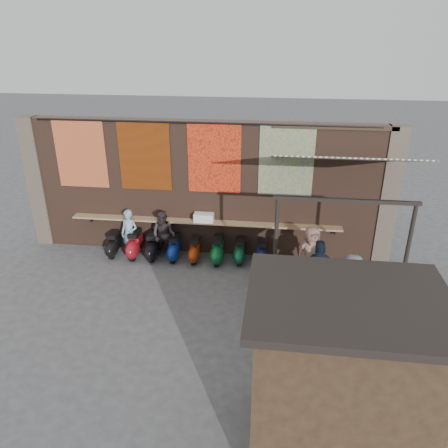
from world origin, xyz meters
name	(u,v)px	position (x,y,z in m)	size (l,w,h in m)	color
ground	(190,298)	(0.00, 0.00, 0.00)	(70.00, 70.00, 0.00)	#474749
brick_wall	(205,189)	(0.00, 2.70, 2.00)	(10.00, 0.40, 4.00)	brown
pier_left	(38,182)	(-5.20, 2.70, 2.00)	(0.50, 0.50, 4.00)	#4C4238
pier_right	(388,197)	(5.20, 2.70, 2.00)	(0.50, 0.50, 4.00)	#4C4238
eating_counter	(204,222)	(0.00, 2.33, 1.10)	(8.00, 0.32, 0.05)	#9E7A51
shelf_box	(204,218)	(0.00, 2.30, 1.26)	(0.58, 0.28, 0.26)	white
tapestry_redgold	(81,154)	(-3.60, 2.48, 3.00)	(1.50, 0.02, 2.00)	maroon
tapestry_sun	(145,156)	(-1.70, 2.48, 3.00)	(1.50, 0.02, 2.00)	#BB460B
tapestry_orange	(214,158)	(0.30, 2.48, 3.00)	(1.50, 0.02, 2.00)	#E1431C
tapestry_multi	(286,161)	(2.30, 2.48, 3.00)	(1.50, 0.02, 2.00)	#274092
hang_rail	(203,123)	(0.00, 2.47, 3.98)	(0.06, 0.06, 9.50)	black
scooter_stool_0	(114,245)	(-2.72, 2.00, 0.35)	(0.34, 0.75, 0.71)	black
scooter_stool_1	(135,245)	(-2.06, 1.98, 0.40)	(0.38, 0.85, 0.80)	maroon
scooter_stool_2	(153,246)	(-1.49, 1.97, 0.39)	(0.37, 0.82, 0.78)	black
scooter_stool_3	(174,248)	(-0.85, 1.98, 0.36)	(0.34, 0.76, 0.73)	navy
scooter_stool_4	(195,250)	(-0.22, 1.95, 0.35)	(0.33, 0.73, 0.70)	maroon
scooter_stool_5	(218,250)	(0.46, 1.96, 0.39)	(0.37, 0.81, 0.77)	#0C5729
scooter_stool_6	(240,251)	(1.09, 2.05, 0.35)	(0.33, 0.73, 0.69)	#0F4C2C
scooter_stool_7	(261,253)	(1.73, 2.01, 0.35)	(0.34, 0.75, 0.71)	#151C4F
diner_left	(130,234)	(-2.19, 2.00, 0.75)	(0.55, 0.36, 1.50)	#84A5C0
diner_right	(164,235)	(-1.15, 2.00, 0.76)	(0.74, 0.57, 1.52)	#30252A
shopper_navy	(319,273)	(3.19, 0.15, 0.87)	(1.03, 0.43, 1.75)	black
shopper_grey	(350,285)	(3.90, -0.16, 0.79)	(1.02, 0.59, 1.58)	#5D5E63
shopper_tan	(310,254)	(3.06, 1.30, 0.79)	(0.77, 0.50, 1.58)	#8A6457
market_stall	(339,380)	(3.14, -3.94, 1.40)	(2.58, 1.93, 2.79)	black
stall_roof	(350,300)	(3.14, -3.94, 2.85)	(2.89, 2.22, 0.12)	black
stall_sign	(336,308)	(3.15, -2.94, 2.02)	(1.20, 0.04, 0.50)	gold
stall_shelf	(330,355)	(3.15, -2.94, 1.02)	(2.14, 0.10, 0.06)	#473321
awning_canvas	(340,159)	(3.50, 0.90, 3.55)	(3.20, 3.40, 0.03)	beige
awning_ledger	(335,127)	(3.50, 2.49, 3.95)	(3.30, 0.08, 0.12)	#33261C
awning_header	(346,201)	(3.50, -0.60, 3.08)	(3.00, 0.08, 0.08)	black
awning_post_left	(275,261)	(2.10, -0.60, 1.55)	(0.09, 0.09, 3.10)	black
awning_post_right	(404,269)	(4.90, -0.60, 1.55)	(0.09, 0.09, 3.10)	black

